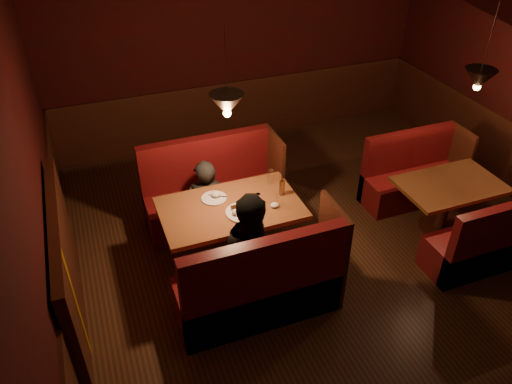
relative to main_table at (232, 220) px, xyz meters
name	(u,v)px	position (x,y,z in m)	size (l,w,h in m)	color
room	(325,199)	(0.86, -0.51, 0.41)	(6.02, 7.02, 2.92)	#392615
main_table	(232,220)	(0.00, 0.00, 0.00)	(1.55, 0.94, 1.09)	brown
main_bench_far	(213,196)	(0.02, 0.88, -0.27)	(1.71, 0.61, 1.16)	#561316
main_bench_near	(262,290)	(0.02, -0.88, -0.27)	(1.71, 0.61, 1.16)	#561316
second_table	(448,196)	(2.70, -0.35, -0.12)	(1.26, 0.80, 0.71)	brown
second_bench_far	(411,178)	(2.73, 0.40, -0.32)	(1.39, 0.52, 0.99)	#561316
second_bench_near	(488,245)	(2.73, -1.10, -0.32)	(1.39, 0.52, 0.99)	#561316
diner_a	(205,187)	(-0.13, 0.64, 0.07)	(0.52, 0.34, 1.42)	black
diner_b	(255,237)	(0.06, -0.58, 0.19)	(0.80, 0.63, 1.65)	black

